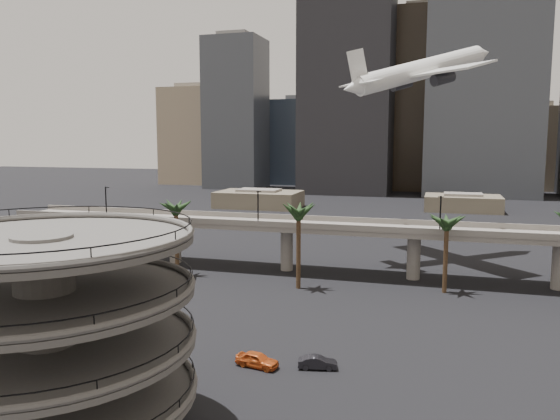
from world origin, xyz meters
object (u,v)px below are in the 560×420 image
(parking_ramp, at_px, (46,320))
(airborne_jet, at_px, (421,71))
(car_a, at_px, (257,360))
(overpass, at_px, (348,233))
(car_b, at_px, (318,362))

(parking_ramp, height_order, airborne_jet, airborne_jet)
(parking_ramp, height_order, car_a, parking_ramp)
(overpass, distance_m, car_a, 41.73)
(overpass, bearing_deg, car_a, -93.49)
(parking_ramp, xyz_separation_m, overpass, (13.00, 59.00, -2.50))
(car_a, height_order, car_b, car_a)
(parking_ramp, xyz_separation_m, car_b, (16.53, 19.19, -9.17))
(car_a, xyz_separation_m, car_b, (6.04, 1.33, -0.11))
(car_a, relative_size, car_b, 1.13)
(parking_ramp, distance_m, overpass, 60.46)
(airborne_jet, xyz_separation_m, car_a, (-12.92, -59.15, -35.42))
(overpass, bearing_deg, parking_ramp, -102.43)
(car_b, bearing_deg, overpass, -7.51)
(overpass, xyz_separation_m, car_a, (-2.51, -41.13, -6.57))
(car_a, bearing_deg, parking_ramp, 159.26)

